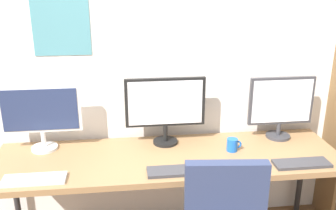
# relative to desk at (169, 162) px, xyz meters

# --- Properties ---
(wall_back) EXTENTS (4.76, 0.11, 2.60)m
(wall_back) POSITION_rel_desk_xyz_m (-0.00, 0.42, 0.61)
(wall_back) COLOR silver
(wall_back) RESTS_ON ground_plane
(desk) EXTENTS (2.36, 0.68, 0.74)m
(desk) POSITION_rel_desk_xyz_m (0.00, 0.00, 0.00)
(desk) COLOR #936D47
(desk) RESTS_ON ground_plane
(monitor_left) EXTENTS (0.55, 0.18, 0.46)m
(monitor_left) POSITION_rel_desk_xyz_m (-0.86, 0.21, 0.32)
(monitor_left) COLOR silver
(monitor_left) RESTS_ON desk
(monitor_center) EXTENTS (0.57, 0.18, 0.49)m
(monitor_center) POSITION_rel_desk_xyz_m (0.00, 0.21, 0.33)
(monitor_center) COLOR black
(monitor_center) RESTS_ON desk
(monitor_right) EXTENTS (0.49, 0.18, 0.47)m
(monitor_right) POSITION_rel_desk_xyz_m (0.86, 0.21, 0.31)
(monitor_right) COLOR #38383D
(monitor_right) RESTS_ON desk
(keyboard_left) EXTENTS (0.37, 0.13, 0.02)m
(keyboard_left) POSITION_rel_desk_xyz_m (-0.84, -0.23, 0.06)
(keyboard_left) COLOR silver
(keyboard_left) RESTS_ON desk
(keyboard_center) EXTENTS (0.33, 0.13, 0.02)m
(keyboard_center) POSITION_rel_desk_xyz_m (0.00, -0.23, 0.06)
(keyboard_center) COLOR #38383D
(keyboard_center) RESTS_ON desk
(keyboard_right) EXTENTS (0.36, 0.13, 0.02)m
(keyboard_right) POSITION_rel_desk_xyz_m (0.84, -0.23, 0.06)
(keyboard_right) COLOR #38383D
(keyboard_right) RESTS_ON desk
(computer_mouse) EXTENTS (0.06, 0.10, 0.03)m
(computer_mouse) POSITION_rel_desk_xyz_m (0.57, -0.26, 0.06)
(computer_mouse) COLOR #38383D
(computer_mouse) RESTS_ON desk
(coffee_mug) EXTENTS (0.11, 0.08, 0.09)m
(coffee_mug) POSITION_rel_desk_xyz_m (0.45, 0.03, 0.09)
(coffee_mug) COLOR blue
(coffee_mug) RESTS_ON desk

